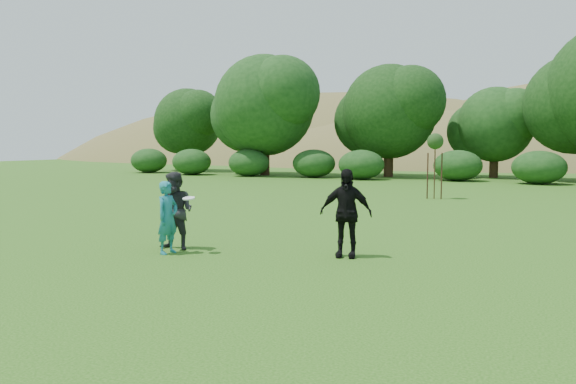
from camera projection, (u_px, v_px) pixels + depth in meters
The scene contains 8 objects.
ground at pixel (232, 251), 12.59m from camera, with size 120.00×120.00×0.00m, color #19470C.
player_teal at pixel (168, 217), 12.28m from camera, with size 0.58×0.38×1.60m, color #1C717E.
player_grey at pixel (176, 211), 12.74m from camera, with size 0.86×0.67×1.77m, color #29292C.
player_black at pixel (346, 213), 11.89m from camera, with size 1.11×0.46×1.89m, color black.
frisbee at pixel (189, 198), 12.25m from camera, with size 0.27×0.27×0.07m.
sapling at pixel (435, 143), 24.21m from camera, with size 0.70×0.70×2.85m.
hillside at pixel (487, 250), 75.80m from camera, with size 150.00×72.00×52.00m.
tree_row at pixel (496, 106), 36.77m from camera, with size 53.92×10.38×9.62m.
Camera 1 is at (6.34, -10.76, 2.43)m, focal length 35.00 mm.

